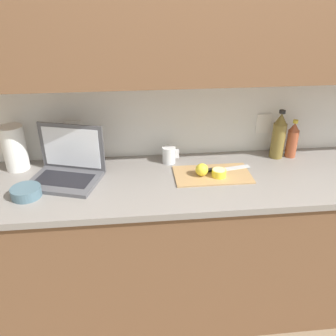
% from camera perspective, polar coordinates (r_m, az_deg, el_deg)
% --- Properties ---
extents(ground_plane, '(12.00, 12.00, 0.00)m').
position_cam_1_polar(ground_plane, '(2.54, 7.64, -20.11)').
color(ground_plane, '#847056').
rests_on(ground_plane, ground).
extents(wall_back, '(5.20, 0.38, 2.60)m').
position_cam_1_polar(wall_back, '(1.98, 8.94, 18.28)').
color(wall_back, white).
rests_on(wall_back, ground_plane).
extents(counter_unit, '(2.59, 0.63, 0.93)m').
position_cam_1_polar(counter_unit, '(2.22, 8.88, -11.74)').
color(counter_unit, brown).
rests_on(counter_unit, ground_plane).
extents(laptop, '(0.42, 0.36, 0.28)m').
position_cam_1_polar(laptop, '(1.97, -15.83, 0.16)').
color(laptop, '#515156').
rests_on(laptop, counter_unit).
extents(cutting_board, '(0.42, 0.23, 0.01)m').
position_cam_1_polar(cutting_board, '(1.96, 7.12, -1.05)').
color(cutting_board, tan).
rests_on(cutting_board, counter_unit).
extents(knife, '(0.31, 0.08, 0.02)m').
position_cam_1_polar(knife, '(1.99, 7.54, -0.27)').
color(knife, silver).
rests_on(knife, cutting_board).
extents(lemon_half_cut, '(0.08, 0.08, 0.04)m').
position_cam_1_polar(lemon_half_cut, '(1.93, 8.18, -0.80)').
color(lemon_half_cut, yellow).
rests_on(lemon_half_cut, cutting_board).
extents(lemon_whole_beside, '(0.07, 0.07, 0.07)m').
position_cam_1_polar(lemon_whole_beside, '(1.92, 5.44, -0.27)').
color(lemon_whole_beside, yellow).
rests_on(lemon_whole_beside, cutting_board).
extents(bottle_green_soda, '(0.06, 0.06, 0.23)m').
position_cam_1_polar(bottle_green_soda, '(2.25, 19.32, 4.24)').
color(bottle_green_soda, '#A34C2D').
rests_on(bottle_green_soda, counter_unit).
extents(bottle_oil_tall, '(0.08, 0.08, 0.29)m').
position_cam_1_polar(bottle_oil_tall, '(2.20, 17.32, 4.90)').
color(bottle_oil_tall, olive).
rests_on(bottle_oil_tall, counter_unit).
extents(measuring_cup, '(0.10, 0.08, 0.10)m').
position_cam_1_polar(measuring_cup, '(2.07, 0.17, 2.12)').
color(measuring_cup, silver).
rests_on(measuring_cup, counter_unit).
extents(bowl_white, '(0.15, 0.15, 0.05)m').
position_cam_1_polar(bowl_white, '(1.88, -21.81, -3.61)').
color(bowl_white, slate).
rests_on(bowl_white, counter_unit).
extents(paper_towel_roll, '(0.13, 0.13, 0.25)m').
position_cam_1_polar(paper_towel_roll, '(2.14, -23.41, 2.97)').
color(paper_towel_roll, white).
rests_on(paper_towel_roll, counter_unit).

